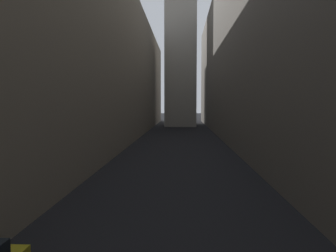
# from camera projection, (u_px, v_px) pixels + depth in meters

# --- Properties ---
(ground_plane) EXTENTS (264.00, 264.00, 0.00)m
(ground_plane) POSITION_uv_depth(u_px,v_px,m) (178.00, 147.00, 36.51)
(ground_plane) COLOR black
(building_block_left) EXTENTS (14.73, 108.00, 18.92)m
(building_block_left) POSITION_uv_depth(u_px,v_px,m) (66.00, 62.00, 38.43)
(building_block_left) COLOR #756B5B
(building_block_left) RESTS_ON ground
(building_block_right) EXTENTS (12.36, 108.00, 22.79)m
(building_block_right) POSITION_uv_depth(u_px,v_px,m) (284.00, 43.00, 37.25)
(building_block_right) COLOR #60594F
(building_block_right) RESTS_ON ground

